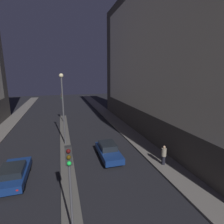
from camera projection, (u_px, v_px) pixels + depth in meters
The scene contains 8 objects.
building_right at pixel (163, 59), 22.52m from camera, with size 6.01×33.86×20.07m.
median_strip at pixel (66, 146), 20.14m from camera, with size 1.17×29.68×0.13m.
traffic_light_near at pixel (70, 173), 8.17m from camera, with size 0.32×0.42×4.86m.
traffic_light_mid at pixel (62, 101), 28.95m from camera, with size 0.32×0.42×4.86m.
street_lamp at pixel (63, 100), 19.25m from camera, with size 0.46×0.46×8.08m.
car_left_lane at pixel (14, 173), 13.37m from camera, with size 1.92×4.44×1.39m.
car_right_lane at pixel (108, 151), 17.24m from camera, with size 1.78×4.53×1.44m.
pedestrian_on_right_sidewalk at pixel (164, 155), 15.60m from camera, with size 0.43×0.43×1.79m.
Camera 1 is at (-0.17, -3.72, 8.24)m, focal length 28.00 mm.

